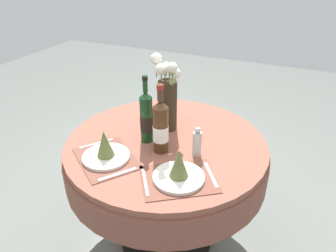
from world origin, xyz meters
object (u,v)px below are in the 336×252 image
(place_setting_right, at_px, (179,171))
(pepper_mill, at_px, (197,143))
(dining_table, at_px, (166,161))
(wine_bottle_left, at_px, (161,127))
(place_setting_left, at_px, (106,151))
(wine_bottle_centre, at_px, (146,117))
(flower_vase, at_px, (167,95))

(place_setting_right, relative_size, pepper_mill, 2.62)
(dining_table, distance_m, wine_bottle_left, 0.30)
(place_setting_left, xyz_separation_m, pepper_mill, (0.41, 0.22, 0.03))
(wine_bottle_left, height_order, wine_bottle_centre, wine_bottle_centre)
(place_setting_right, height_order, flower_vase, flower_vase)
(place_setting_left, bearing_deg, flower_vase, 70.00)
(place_setting_right, height_order, pepper_mill, pepper_mill)
(pepper_mill, bearing_deg, wine_bottle_left, -168.72)
(place_setting_left, distance_m, flower_vase, 0.47)
(dining_table, distance_m, wine_bottle_centre, 0.30)
(dining_table, distance_m, place_setting_right, 0.39)
(flower_vase, height_order, wine_bottle_left, flower_vase)
(place_setting_left, height_order, place_setting_right, same)
(place_setting_left, xyz_separation_m, flower_vase, (0.15, 0.42, 0.16))
(flower_vase, distance_m, wine_bottle_left, 0.25)
(flower_vase, relative_size, wine_bottle_left, 1.16)
(place_setting_left, bearing_deg, place_setting_right, -0.57)
(place_setting_right, xyz_separation_m, wine_bottle_left, (-0.18, 0.19, 0.10))
(place_setting_left, relative_size, place_setting_right, 1.00)
(wine_bottle_left, bearing_deg, place_setting_right, -46.26)
(wine_bottle_centre, xyz_separation_m, pepper_mill, (0.30, -0.02, -0.07))
(flower_vase, distance_m, wine_bottle_centre, 0.19)
(dining_table, relative_size, place_setting_left, 2.65)
(flower_vase, height_order, pepper_mill, flower_vase)
(dining_table, height_order, wine_bottle_left, wine_bottle_left)
(place_setting_left, bearing_deg, wine_bottle_left, 39.33)
(wine_bottle_centre, bearing_deg, place_setting_right, -40.29)
(flower_vase, xyz_separation_m, pepper_mill, (0.26, -0.20, -0.14))
(flower_vase, relative_size, wine_bottle_centre, 1.14)
(place_setting_right, relative_size, wine_bottle_centre, 1.13)
(wine_bottle_left, bearing_deg, pepper_mill, 11.28)
(place_setting_left, height_order, wine_bottle_left, wine_bottle_left)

